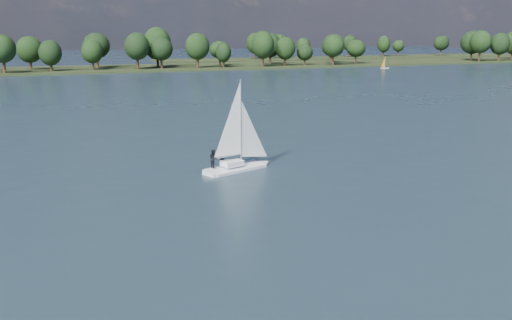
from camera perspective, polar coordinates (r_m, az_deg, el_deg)
The scene contains 6 objects.
ground at distance 113.30m, azimuth -17.25°, elevation 4.92°, with size 700.00×700.00×0.00m, color #233342.
far_shore at distance 224.66m, azimuth -19.87°, elevation 8.35°, with size 660.00×40.00×1.50m, color black.
far_shore_back at distance 320.70m, azimuth 9.98°, elevation 10.01°, with size 220.00×30.00×1.40m, color black.
sailboat at distance 59.38m, azimuth -2.11°, elevation 1.54°, with size 7.85×4.54×9.98m.
dinghy_orange at distance 233.70m, azimuth 12.76°, elevation 9.22°, with size 3.20×1.50×4.96m.
treeline at distance 219.92m, azimuth -20.97°, elevation 10.30°, with size 562.65×73.89×17.50m.
Camera 1 is at (-9.27, -12.01, 14.32)m, focal length 40.00 mm.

